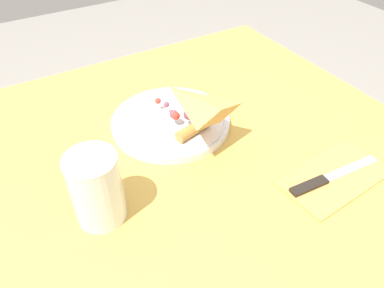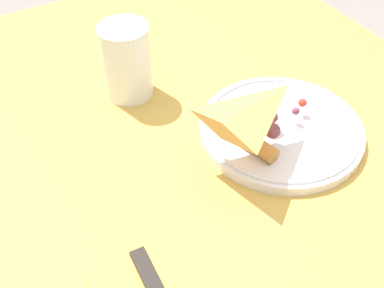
% 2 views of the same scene
% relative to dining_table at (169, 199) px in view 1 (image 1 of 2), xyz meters
% --- Properties ---
extents(dining_table, '(1.06, 0.90, 0.78)m').
position_rel_dining_table_xyz_m(dining_table, '(0.00, 0.00, 0.00)').
color(dining_table, gold).
rests_on(dining_table, ground_plane).
extents(plate_pizza, '(0.26, 0.26, 0.05)m').
position_rel_dining_table_xyz_m(plate_pizza, '(0.06, 0.10, 0.12)').
color(plate_pizza, white).
rests_on(plate_pizza, dining_table).
extents(milk_glass, '(0.08, 0.08, 0.13)m').
position_rel_dining_table_xyz_m(milk_glass, '(-0.15, -0.06, 0.17)').
color(milk_glass, white).
rests_on(milk_glass, dining_table).
extents(napkin_folded, '(0.22, 0.13, 0.00)m').
position_rel_dining_table_xyz_m(napkin_folded, '(0.25, -0.20, 0.11)').
color(napkin_folded, '#E59E4C').
rests_on(napkin_folded, dining_table).
extents(butter_knife, '(0.21, 0.03, 0.01)m').
position_rel_dining_table_xyz_m(butter_knife, '(0.24, -0.20, 0.12)').
color(butter_knife, black).
rests_on(butter_knife, napkin_folded).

